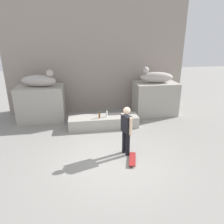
% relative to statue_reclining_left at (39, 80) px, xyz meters
% --- Properties ---
extents(ground_plane, '(40.00, 40.00, 0.00)m').
position_rel_statue_reclining_left_xyz_m(ground_plane, '(2.73, -3.85, -1.90)').
color(ground_plane, gray).
extents(facade_wall, '(9.05, 0.60, 5.45)m').
position_rel_statue_reclining_left_xyz_m(facade_wall, '(2.73, 1.32, 0.82)').
color(facade_wall, gray).
rests_on(facade_wall, ground_plane).
extents(pedestal_left, '(2.08, 1.28, 1.62)m').
position_rel_statue_reclining_left_xyz_m(pedestal_left, '(-0.04, 0.01, -1.09)').
color(pedestal_left, '#A39E93').
rests_on(pedestal_left, ground_plane).
extents(pedestal_right, '(2.08, 1.28, 1.62)m').
position_rel_statue_reclining_left_xyz_m(pedestal_right, '(5.50, 0.01, -1.09)').
color(pedestal_right, '#A39E93').
rests_on(pedestal_right, ground_plane).
extents(statue_reclining_left, '(1.69, 0.92, 0.78)m').
position_rel_statue_reclining_left_xyz_m(statue_reclining_left, '(0.00, 0.00, 0.00)').
color(statue_reclining_left, '#B4ABA5').
rests_on(statue_reclining_left, pedestal_left).
extents(statue_reclining_right, '(1.66, 0.76, 0.78)m').
position_rel_statue_reclining_left_xyz_m(statue_reclining_right, '(5.46, 0.01, 0.00)').
color(statue_reclining_right, '#B4ABA5').
rests_on(statue_reclining_right, pedestal_right).
extents(ledge_block, '(3.01, 0.84, 0.48)m').
position_rel_statue_reclining_left_xyz_m(ledge_block, '(2.73, -1.26, -1.66)').
color(ledge_block, '#A39E93').
rests_on(ledge_block, ground_plane).
extents(skater, '(0.33, 0.50, 1.67)m').
position_rel_statue_reclining_left_xyz_m(skater, '(3.21, -3.64, -0.98)').
color(skater, black).
rests_on(skater, ground_plane).
extents(skateboard, '(0.40, 0.82, 0.08)m').
position_rel_statue_reclining_left_xyz_m(skateboard, '(3.33, -4.10, -1.84)').
color(skateboard, maroon).
rests_on(skateboard, ground_plane).
extents(bottle_brown, '(0.07, 0.07, 0.28)m').
position_rel_statue_reclining_left_xyz_m(bottle_brown, '(2.54, -1.40, -1.31)').
color(bottle_brown, '#593314').
rests_on(bottle_brown, ledge_block).
extents(bottle_clear, '(0.06, 0.06, 0.32)m').
position_rel_statue_reclining_left_xyz_m(bottle_clear, '(2.87, -1.31, -1.29)').
color(bottle_clear, silver).
rests_on(bottle_clear, ledge_block).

